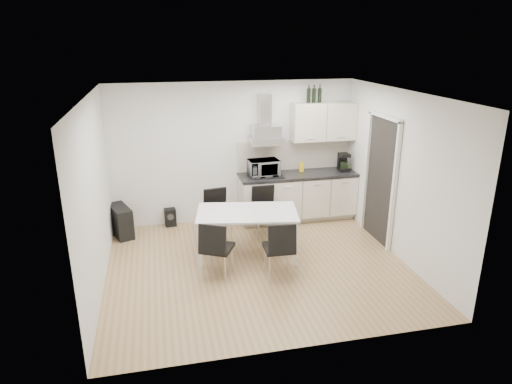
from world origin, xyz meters
TOP-DOWN VIEW (x-y plane):
  - ground at (0.00, 0.00)m, footprint 4.50×4.50m
  - wall_back at (0.00, 2.00)m, footprint 4.50×0.10m
  - wall_front at (0.00, -2.00)m, footprint 4.50×0.10m
  - wall_left at (-2.25, 0.00)m, footprint 0.10×4.00m
  - wall_right at (2.25, 0.00)m, footprint 0.10×4.00m
  - ceiling at (0.00, 0.00)m, footprint 4.50×4.50m
  - doorway at (2.21, 0.55)m, footprint 0.08×1.04m
  - kitchenette at (1.18, 1.73)m, footprint 2.22×0.64m
  - dining_table at (-0.08, 0.40)m, footprint 1.68×1.14m
  - chair_far_left at (-0.44, 1.10)m, footprint 0.51×0.56m
  - chair_far_right at (0.38, 1.06)m, footprint 0.45×0.51m
  - chair_near_left at (-0.64, -0.16)m, footprint 0.62×0.64m
  - chair_near_right at (0.23, -0.35)m, footprint 0.46×0.52m
  - guitar_amp at (-2.10, 1.65)m, footprint 0.48×0.69m
  - floor_speaker at (-1.23, 1.90)m, footprint 0.22×0.20m

SIDE VIEW (x-z plane):
  - ground at x=0.00m, z-range 0.00..0.00m
  - floor_speaker at x=-1.23m, z-range 0.00..0.33m
  - guitar_amp at x=-2.10m, z-range 0.00..0.53m
  - chair_far_left at x=-0.44m, z-range 0.00..0.88m
  - chair_far_right at x=0.38m, z-range 0.00..0.88m
  - chair_near_left at x=-0.64m, z-range 0.00..0.88m
  - chair_near_right at x=0.23m, z-range 0.00..0.88m
  - dining_table at x=-0.08m, z-range 0.30..1.05m
  - kitchenette at x=1.18m, z-range -0.43..2.09m
  - doorway at x=2.21m, z-range 0.00..2.10m
  - wall_back at x=0.00m, z-range 0.00..2.60m
  - wall_front at x=0.00m, z-range 0.00..2.60m
  - wall_left at x=-2.25m, z-range 0.00..2.60m
  - wall_right at x=2.25m, z-range 0.00..2.60m
  - ceiling at x=0.00m, z-range 2.60..2.60m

